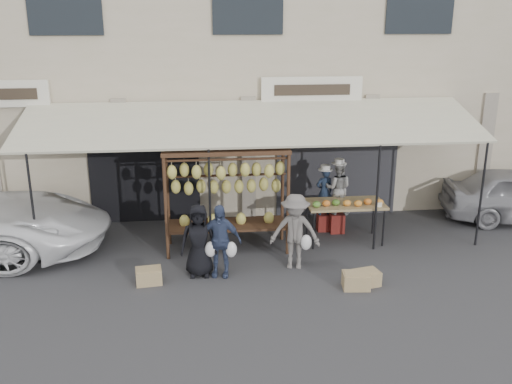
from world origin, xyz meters
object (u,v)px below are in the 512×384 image
Objects in this scene: crate_near_a at (356,281)px; customer_mid at (219,241)px; customer_left at (199,240)px; customer_right at (295,232)px; crate_near_b at (366,278)px; vendor_right at (338,188)px; crate_far at (149,276)px; banana_rack at (226,180)px; produce_table at (346,205)px; vendor_left at (324,192)px.

customer_mid is at bearing 162.11° from crate_near_a.
customer_right reaches higher than customer_left.
customer_right is at bearing 143.53° from crate_near_b.
customer_right is (1.89, 0.15, 0.05)m from customer_left.
vendor_right is 2.56× the size of crate_far.
crate_far is (-1.35, -0.21, -0.58)m from customer_mid.
banana_rack is 5.46× the size of crate_far.
customer_left is 0.99× the size of customer_mid.
customer_mid is at bearing 165.58° from crate_near_b.
produce_table is 4.53m from crate_far.
produce_table is (2.61, 0.17, -0.70)m from banana_rack.
customer_mid is 2.68m from crate_near_a.
produce_table is 1.18× the size of customer_mid.
customer_mid reaches higher than crate_far.
banana_rack reaches higher than vendor_left.
crate_near_b is (0.23, 0.11, -0.01)m from crate_near_a.
crate_far is at bearing 43.18° from vendor_right.
customer_mid is 2.96× the size of crate_near_a.
crate_far is (-4.07, 0.49, 0.00)m from crate_near_b.
crate_near_b is at bearing -6.89° from crate_far.
banana_rack is 3.36m from crate_near_a.
customer_mid reaches higher than produce_table.
customer_left is at bearing -117.41° from banana_rack.
customer_right is 1.64m from crate_near_b.
customer_right reaches higher than vendor_left.
crate_near_a is (-0.31, -2.80, -0.92)m from vendor_right.
vendor_right is 0.80× the size of customer_right.
crate_near_a reaches higher than crate_near_b.
vendor_left reaches higher than customer_mid.
banana_rack is at bearing 64.46° from customer_left.
customer_right is at bearing 69.41° from vendor_right.
banana_rack is 1.53× the size of produce_table.
customer_right is (-1.29, -1.80, -0.30)m from vendor_right.
customer_left is at bearing 46.58° from vendor_right.
produce_table is 0.64m from vendor_right.
customer_mid is 3.03× the size of crate_far.
banana_rack is 1.57m from customer_left.
produce_table is 1.18× the size of customer_left.
crate_far is at bearing -137.57° from banana_rack.
banana_rack is at bearing 155.35° from customer_right.
vendor_right is 0.85× the size of customer_left.
banana_rack reaches higher than customer_mid.
vendor_left is 0.77× the size of customer_left.
customer_left is at bearing 163.47° from crate_near_a.
customer_right is at bearing 6.37° from customer_left.
vendor_left is 3.30m from customer_mid.
crate_near_a is at bearing 98.91° from vendor_right.
crate_near_b is (2.50, -1.92, -1.43)m from banana_rack.
crate_far is at bearing -159.00° from produce_table.
customer_left is (-3.19, -1.95, -0.35)m from vendor_right.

